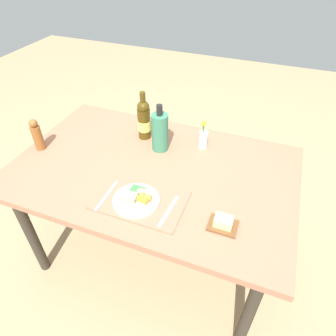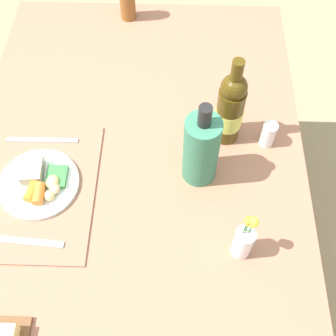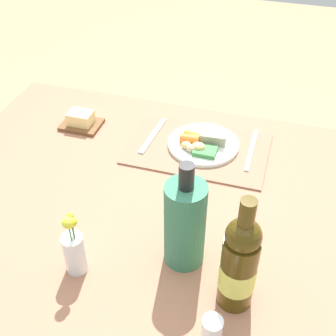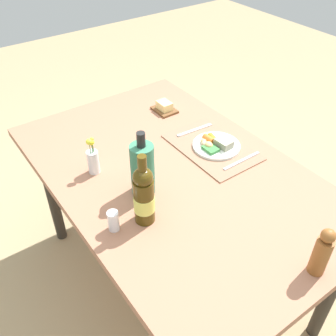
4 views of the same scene
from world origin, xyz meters
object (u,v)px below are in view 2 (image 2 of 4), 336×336
(fork, at_px, (42,140))
(flower_vase, at_px, (244,240))
(dining_table, at_px, (137,193))
(dinner_plate, at_px, (39,182))
(wine_bottle, at_px, (230,109))
(cooler_bottle, at_px, (201,149))
(knife, at_px, (25,241))
(salt_shaker, at_px, (268,134))

(fork, height_order, flower_vase, flower_vase)
(dining_table, xyz_separation_m, dinner_plate, (0.03, -0.26, 0.10))
(dinner_plate, xyz_separation_m, wine_bottle, (-0.19, 0.52, 0.10))
(cooler_bottle, xyz_separation_m, flower_vase, (0.23, 0.11, -0.05))
(dining_table, bearing_deg, knife, -53.67)
(flower_vase, bearing_deg, knife, -90.41)
(fork, xyz_separation_m, salt_shaker, (-0.02, 0.66, 0.03))
(salt_shaker, relative_size, cooler_bottle, 0.29)
(salt_shaker, distance_m, cooler_bottle, 0.24)
(flower_vase, bearing_deg, dinner_plate, -107.58)
(salt_shaker, distance_m, wine_bottle, 0.15)
(fork, distance_m, knife, 0.32)
(dinner_plate, bearing_deg, fork, -171.06)
(cooler_bottle, bearing_deg, flower_vase, 24.65)
(dining_table, relative_size, wine_bottle, 5.11)
(salt_shaker, xyz_separation_m, cooler_bottle, (0.11, -0.20, 0.08))
(knife, bearing_deg, salt_shaker, 121.34)
(knife, bearing_deg, cooler_bottle, 120.66)
(salt_shaker, xyz_separation_m, wine_bottle, (-0.03, -0.12, 0.08))
(knife, height_order, wine_bottle, wine_bottle)
(fork, relative_size, flower_vase, 1.20)
(fork, relative_size, salt_shaker, 2.55)
(wine_bottle, height_order, flower_vase, wine_bottle)
(dining_table, xyz_separation_m, fork, (-0.12, -0.28, 0.09))
(dining_table, distance_m, cooler_bottle, 0.27)
(salt_shaker, bearing_deg, flower_vase, -15.57)
(cooler_bottle, bearing_deg, fork, -101.46)
(flower_vase, bearing_deg, salt_shaker, 164.43)
(knife, relative_size, cooler_bottle, 0.71)
(fork, height_order, knife, same)
(dinner_plate, xyz_separation_m, fork, (-0.15, -0.02, -0.01))
(knife, distance_m, flower_vase, 0.56)
(wine_bottle, bearing_deg, cooler_bottle, -30.87)
(wine_bottle, xyz_separation_m, flower_vase, (0.37, 0.02, -0.05))
(dining_table, height_order, knife, knife)
(fork, xyz_separation_m, wine_bottle, (-0.04, 0.54, 0.11))
(fork, height_order, cooler_bottle, cooler_bottle)
(dinner_plate, height_order, flower_vase, flower_vase)
(salt_shaker, bearing_deg, dinner_plate, -75.31)
(dining_table, distance_m, fork, 0.32)
(dinner_plate, distance_m, flower_vase, 0.57)
(fork, distance_m, wine_bottle, 0.56)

